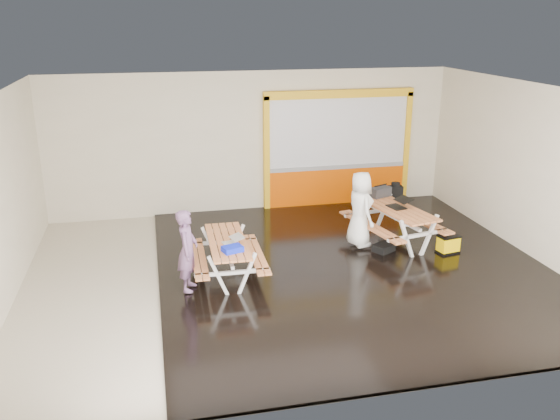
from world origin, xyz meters
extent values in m
cube|color=beige|center=(0.00, 0.00, -0.01)|extent=(10.00, 8.00, 0.01)
cube|color=white|center=(0.00, 0.00, 3.50)|extent=(10.00, 8.00, 0.01)
cube|color=beige|center=(0.00, 4.00, 1.75)|extent=(10.00, 0.01, 3.50)
cube|color=beige|center=(0.00, -4.00, 1.75)|extent=(10.00, 0.01, 3.50)
cube|color=beige|center=(5.00, 0.00, 1.75)|extent=(0.01, 8.00, 3.50)
cube|color=black|center=(1.25, 0.00, 0.03)|extent=(7.50, 7.98, 0.05)
cube|color=#DD4F00|center=(2.20, 3.93, 0.50)|extent=(3.60, 0.12, 1.00)
cube|color=gray|center=(2.20, 3.93, 1.03)|extent=(3.60, 0.14, 0.10)
cube|color=silver|center=(2.20, 3.94, 1.94)|extent=(3.60, 0.08, 1.72)
cube|color=gold|center=(0.33, 3.92, 1.45)|extent=(0.14, 0.16, 2.90)
cube|color=gold|center=(4.07, 3.92, 1.45)|extent=(0.14, 0.16, 2.90)
cube|color=gold|center=(2.20, 3.92, 2.90)|extent=(3.88, 0.16, 0.20)
cube|color=#DE854B|center=(-1.48, 0.02, 0.76)|extent=(0.16, 1.96, 0.04)
cube|color=#DE854B|center=(-1.34, 0.02, 0.76)|extent=(0.16, 1.96, 0.04)
cube|color=#DE854B|center=(-1.20, 0.01, 0.76)|extent=(0.16, 1.96, 0.04)
cube|color=#DE854B|center=(-1.07, 0.01, 0.76)|extent=(0.16, 1.96, 0.04)
cube|color=#DE854B|center=(-0.93, 0.01, 0.76)|extent=(0.16, 1.96, 0.04)
cube|color=white|center=(-1.47, -0.72, 0.42)|extent=(0.36, 0.07, 0.78)
cube|color=white|center=(-0.96, -0.73, 0.42)|extent=(0.36, 0.07, 0.78)
cube|color=white|center=(-1.22, -0.73, 0.46)|extent=(1.34, 0.08, 0.06)
cube|color=white|center=(-1.22, -0.73, 0.71)|extent=(0.66, 0.07, 0.06)
cube|color=white|center=(-1.44, 0.76, 0.42)|extent=(0.36, 0.07, 0.78)
cube|color=white|center=(-0.94, 0.75, 0.42)|extent=(0.36, 0.07, 0.78)
cube|color=white|center=(-1.19, 0.76, 0.46)|extent=(1.34, 0.08, 0.06)
cube|color=white|center=(-1.19, 0.76, 0.71)|extent=(0.66, 0.07, 0.06)
cube|color=white|center=(-1.20, 0.01, 0.57)|extent=(0.09, 1.60, 0.06)
cube|color=#DE854B|center=(-1.81, 0.02, 0.47)|extent=(0.15, 1.96, 0.04)
cube|color=#DE854B|center=(-1.68, 0.02, 0.47)|extent=(0.15, 1.96, 0.04)
cube|color=#DE854B|center=(-0.73, 0.00, 0.47)|extent=(0.15, 1.96, 0.04)
cube|color=#DE854B|center=(-0.60, 0.00, 0.47)|extent=(0.15, 1.96, 0.04)
cube|color=#DE854B|center=(2.24, 0.90, 0.84)|extent=(0.60, 2.15, 0.04)
cube|color=#DE854B|center=(2.39, 0.93, 0.84)|extent=(0.60, 2.15, 0.04)
cube|color=#DE854B|center=(2.54, 0.96, 0.84)|extent=(0.60, 2.15, 0.04)
cube|color=#DE854B|center=(2.69, 1.00, 0.84)|extent=(0.60, 2.15, 0.04)
cube|color=#DE854B|center=(2.84, 1.03, 0.84)|extent=(0.60, 2.15, 0.04)
cube|color=white|center=(2.44, 0.10, 0.46)|extent=(0.41, 0.15, 0.87)
cube|color=white|center=(2.99, 0.22, 0.46)|extent=(0.41, 0.15, 0.87)
cube|color=white|center=(2.72, 0.16, 0.51)|extent=(1.47, 0.38, 0.07)
cube|color=white|center=(2.72, 0.16, 0.79)|extent=(0.73, 0.22, 0.07)
cube|color=white|center=(2.09, 1.71, 0.46)|extent=(0.41, 0.15, 0.87)
cube|color=white|center=(2.64, 1.83, 0.46)|extent=(0.41, 0.15, 0.87)
cube|color=white|center=(2.36, 1.77, 0.51)|extent=(1.47, 0.38, 0.07)
cube|color=white|center=(2.36, 1.77, 0.79)|extent=(0.73, 0.22, 0.07)
cube|color=white|center=(2.54, 0.96, 0.63)|extent=(0.44, 1.75, 0.07)
cube|color=#DE854B|center=(1.89, 0.82, 0.52)|extent=(0.59, 2.15, 0.04)
cube|color=#DE854B|center=(2.03, 0.85, 0.52)|extent=(0.59, 2.15, 0.04)
cube|color=#DE854B|center=(3.05, 1.07, 0.52)|extent=(0.59, 2.15, 0.04)
cube|color=#DE854B|center=(3.20, 1.11, 0.52)|extent=(0.59, 2.15, 0.04)
imported|color=#6E4D74|center=(-1.96, -0.40, 0.82)|extent=(0.49, 0.62, 1.49)
imported|color=white|center=(1.72, 0.88, 0.90)|extent=(0.61, 0.84, 1.60)
cube|color=silver|center=(-1.18, -0.21, 0.79)|extent=(0.29, 0.37, 0.02)
cube|color=silver|center=(-1.05, -0.17, 0.90)|extent=(0.28, 0.36, 0.06)
cube|color=silver|center=(-1.06, -0.17, 0.90)|extent=(0.24, 0.32, 0.05)
cube|color=black|center=(2.55, 0.92, 0.87)|extent=(0.37, 0.46, 0.02)
cube|color=black|center=(2.72, 0.97, 1.02)|extent=(0.35, 0.45, 0.08)
cube|color=silver|center=(2.72, 0.96, 1.02)|extent=(0.30, 0.39, 0.06)
cube|color=#1021D3|center=(-1.19, -0.55, 0.83)|extent=(0.40, 0.33, 0.10)
cube|color=black|center=(2.51, 1.74, 0.97)|extent=(0.53, 0.40, 0.22)
cylinder|color=black|center=(2.51, 1.74, 1.13)|extent=(0.34, 0.16, 0.03)
cube|color=black|center=(3.03, 2.10, 0.75)|extent=(0.33, 0.22, 0.45)
cylinder|color=black|center=(3.03, 2.10, 1.00)|extent=(0.21, 0.21, 0.11)
cube|color=black|center=(2.15, 0.54, 0.13)|extent=(0.52, 0.48, 0.16)
cube|color=black|center=(3.43, 0.18, 0.07)|extent=(0.48, 0.36, 0.04)
cube|color=#F4C400|center=(3.43, 0.18, 0.24)|extent=(0.46, 0.33, 0.33)
cube|color=black|center=(3.43, 0.18, 0.41)|extent=(0.48, 0.36, 0.03)
camera|label=1|loc=(-2.45, -10.03, 4.75)|focal=37.38mm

